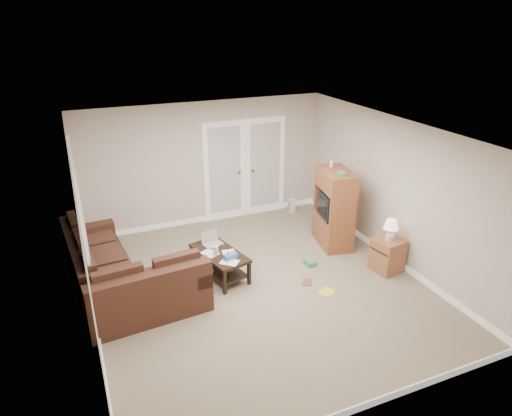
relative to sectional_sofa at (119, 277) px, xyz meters
name	(u,v)px	position (x,y,z in m)	size (l,w,h in m)	color
floor	(259,286)	(2.07, -0.60, -0.32)	(5.50, 5.50, 0.00)	gray
ceiling	(259,133)	(2.07, -0.60, 2.18)	(5.00, 5.50, 0.02)	silver
wall_left	(83,245)	(-0.43, -0.60, 0.93)	(0.02, 5.50, 2.50)	beige
wall_right	(394,192)	(4.57, -0.60, 0.93)	(0.02, 5.50, 2.50)	beige
wall_back	(205,164)	(2.07, 2.15, 0.93)	(5.00, 0.02, 2.50)	beige
wall_front	(368,319)	(2.07, -3.35, 0.93)	(5.00, 0.02, 2.50)	beige
baseboards	(259,283)	(2.07, -0.60, -0.27)	(5.00, 5.50, 0.10)	white
french_doors	(245,169)	(2.92, 2.11, 0.71)	(1.80, 0.05, 2.13)	white
window_left	(78,197)	(-0.39, 0.40, 1.23)	(0.05, 1.92, 1.42)	white
sectional_sofa	(119,277)	(0.00, 0.00, 0.00)	(1.99, 2.72, 0.82)	#43251A
coffee_table	(219,262)	(1.60, -0.04, -0.08)	(0.79, 1.19, 0.74)	black
tv_armoire	(334,208)	(3.93, 0.22, 0.41)	(0.66, 0.98, 1.56)	brown
side_cabinet	(388,252)	(4.27, -0.98, 0.02)	(0.51, 0.51, 0.94)	#965B37
space_heater	(292,206)	(3.91, 1.85, -0.17)	(0.12, 0.10, 0.31)	silver
floor_magazine	(327,292)	(2.98, -1.18, -0.32)	(0.26, 0.20, 0.01)	yellow
floor_greenbox	(310,262)	(3.15, -0.33, -0.28)	(0.16, 0.21, 0.09)	#3F8C53
floor_book	(302,281)	(2.77, -0.77, -0.31)	(0.15, 0.21, 0.02)	brown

